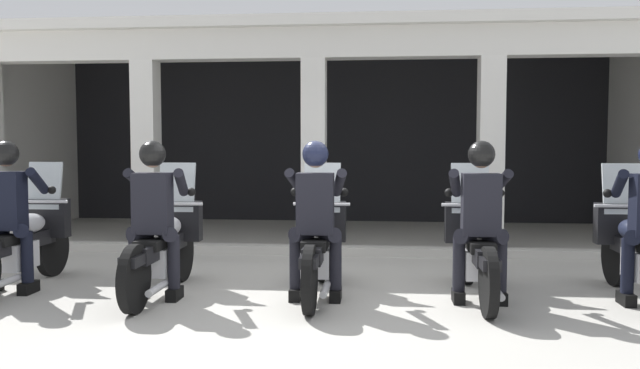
{
  "coord_description": "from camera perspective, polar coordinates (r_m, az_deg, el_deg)",
  "views": [
    {
      "loc": [
        0.63,
        -6.41,
        1.55
      ],
      "look_at": [
        0.0,
        0.26,
        1.13
      ],
      "focal_mm": 35.7,
      "sensor_mm": 36.0,
      "label": 1
    }
  ],
  "objects": [
    {
      "name": "ground_plane",
      "position": [
        9.56,
        1.55,
        -5.7
      ],
      "size": [
        80.0,
        80.0,
        0.0
      ],
      "primitive_type": "plane",
      "color": "#A8A59E"
    },
    {
      "name": "station_building",
      "position": [
        11.44,
        0.54,
        6.61
      ],
      "size": [
        11.27,
        4.12,
        3.39
      ],
      "color": "black",
      "rests_on": "ground"
    },
    {
      "name": "kerb_strip",
      "position": [
        8.99,
        -0.86,
        -5.91
      ],
      "size": [
        10.77,
        0.24,
        0.12
      ],
      "primitive_type": "cube",
      "color": "#B7B5AD",
      "rests_on": "ground"
    },
    {
      "name": "motorcycle_far_left",
      "position": [
        7.62,
        -24.96,
        -4.63
      ],
      "size": [
        0.62,
        2.04,
        1.35
      ],
      "rotation": [
        0.0,
        0.0,
        -0.01
      ],
      "color": "black",
      "rests_on": "ground"
    },
    {
      "name": "police_officer_far_left",
      "position": [
        7.33,
        -26.18,
        -1.53
      ],
      "size": [
        0.63,
        0.61,
        1.58
      ],
      "rotation": [
        0.0,
        0.0,
        -0.01
      ],
      "color": "black",
      "rests_on": "ground"
    },
    {
      "name": "motorcycle_left",
      "position": [
        6.84,
        -13.78,
        -5.31
      ],
      "size": [
        0.62,
        2.04,
        1.35
      ],
      "rotation": [
        0.0,
        0.0,
        0.02
      ],
      "color": "black",
      "rests_on": "ground"
    },
    {
      "name": "police_officer_left",
      "position": [
        6.52,
        -14.67,
        -1.88
      ],
      "size": [
        0.63,
        0.61,
        1.58
      ],
      "rotation": [
        0.0,
        0.0,
        0.02
      ],
      "color": "black",
      "rests_on": "ground"
    },
    {
      "name": "motorcycle_center",
      "position": [
        6.61,
        -0.14,
        -5.52
      ],
      "size": [
        0.62,
        2.04,
        1.35
      ],
      "rotation": [
        0.0,
        0.0,
        0.08
      ],
      "color": "black",
      "rests_on": "ground"
    },
    {
      "name": "police_officer_center",
      "position": [
        6.27,
        -0.4,
        -1.98
      ],
      "size": [
        0.63,
        0.61,
        1.58
      ],
      "rotation": [
        0.0,
        0.0,
        0.08
      ],
      "color": "black",
      "rests_on": "ground"
    },
    {
      "name": "motorcycle_right",
      "position": [
        6.69,
        13.76,
        -5.5
      ],
      "size": [
        0.62,
        2.04,
        1.35
      ],
      "rotation": [
        0.0,
        0.0,
        -0.01
      ],
      "color": "black",
      "rests_on": "ground"
    },
    {
      "name": "police_officer_right",
      "position": [
        6.36,
        14.18,
        -2.01
      ],
      "size": [
        0.63,
        0.61,
        1.58
      ],
      "rotation": [
        0.0,
        0.0,
        -0.01
      ],
      "color": "black",
      "rests_on": "ground"
    },
    {
      "name": "motorcycle_far_right",
      "position": [
        7.15,
        26.56,
        -5.2
      ],
      "size": [
        0.62,
        2.04,
        1.35
      ],
      "rotation": [
        0.0,
        0.0,
        0.11
      ],
      "color": "black",
      "rests_on": "ground"
    }
  ]
}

